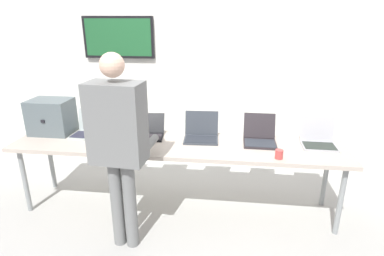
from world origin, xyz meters
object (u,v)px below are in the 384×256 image
Objects in this scene: laptop_station_0 at (92,130)px; laptop_station_1 at (147,132)px; laptop_station_3 at (260,137)px; workbench at (177,147)px; equipment_box at (51,116)px; laptop_station_2 at (201,133)px; coffee_mug at (279,154)px; laptop_station_4 at (318,140)px; person at (118,137)px.

laptop_station_0 reaches higher than laptop_station_1.
workbench is at bearing -171.01° from laptop_station_3.
workbench is 1.43m from equipment_box.
laptop_station_2 is 0.60m from laptop_station_3.
equipment_box reaches higher than coffee_mug.
laptop_station_4 is (2.36, -0.00, -0.00)m from laptop_station_0.
coffee_mug reaches higher than workbench.
coffee_mug is (0.14, -0.38, -0.02)m from laptop_station_3.
laptop_station_1 is at bearing 178.87° from laptop_station_3.
workbench is at bearing 59.00° from person.
laptop_station_2 is at bearing 0.62° from equipment_box.
laptop_station_0 is (0.45, -0.01, -0.13)m from equipment_box.
laptop_station_4 reaches higher than coffee_mug.
equipment_box reaches higher than laptop_station_0.
person is (-0.60, -0.77, 0.23)m from laptop_station_2.
laptop_station_4 reaches higher than workbench.
laptop_station_3 reaches higher than coffee_mug.
laptop_station_3 is at bearing -1.13° from laptop_station_1.
laptop_station_3 reaches higher than laptop_station_1.
laptop_station_0 is 2.36m from laptop_station_4.
laptop_station_2 is at bearing 177.99° from laptop_station_3.
laptop_station_1 is 1.38m from coffee_mug.
laptop_station_0 is 0.97m from person.
laptop_station_3 reaches higher than workbench.
laptop_station_0 is at bearing -176.86° from laptop_station_1.
coffee_mug is at bearing -69.39° from laptop_station_3.
workbench is 0.30m from laptop_station_2.
laptop_station_0 is at bearing 169.10° from coffee_mug.
laptop_station_1 is at bearing 1.09° from equipment_box.
person is at bearing -147.98° from laptop_station_3.
person is (-1.77, -0.74, 0.23)m from laptop_station_4.
laptop_station_2 is at bearing 1.50° from laptop_station_0.
equipment_box is 1.32× the size of laptop_station_4.
coffee_mug is (0.97, -0.25, 0.09)m from workbench.
laptop_station_2 is (0.23, 0.15, 0.11)m from workbench.
laptop_station_1 is 1.02× the size of laptop_station_2.
laptop_station_2 reaches higher than workbench.
laptop_station_4 is at bearing 22.59° from person.
laptop_station_4 is 1.94m from person.
laptop_station_3 is at bearing -0.08° from equipment_box.
laptop_station_2 is 1.17m from laptop_station_4.
laptop_station_3 is at bearing 0.32° from laptop_station_0.
laptop_station_2 is (1.19, 0.03, 0.00)m from laptop_station_0.
equipment_box is 5.24× the size of coffee_mug.
coffee_mug is (1.35, 0.37, -0.25)m from person.
workbench is 9.13× the size of laptop_station_2.
laptop_station_0 is 1.20× the size of laptop_station_4.
laptop_station_4 is 3.96× the size of coffee_mug.
person is at bearing -36.30° from equipment_box.
equipment_box is 0.47m from laptop_station_0.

